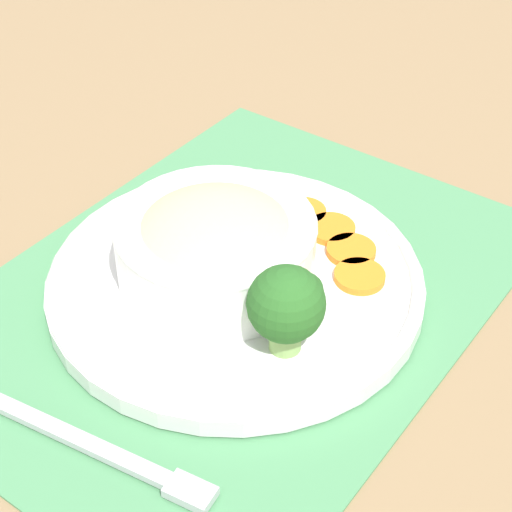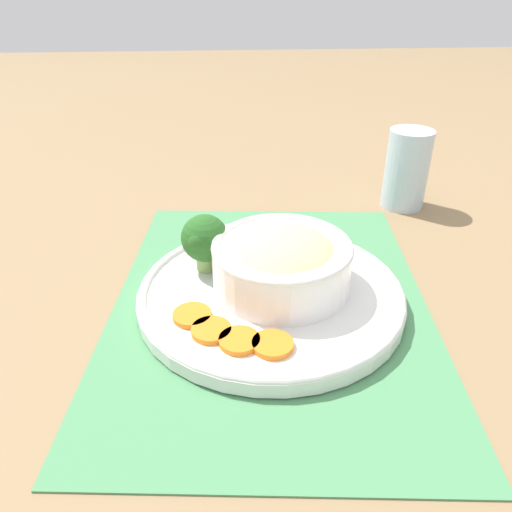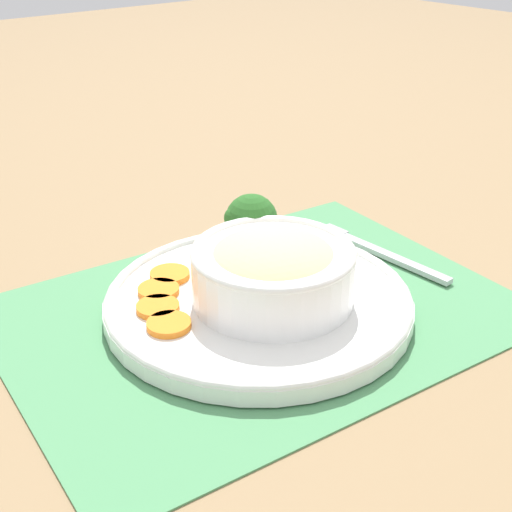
{
  "view_description": "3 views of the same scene",
  "coord_description": "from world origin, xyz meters",
  "px_view_note": "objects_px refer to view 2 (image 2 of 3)",
  "views": [
    {
      "loc": [
        0.45,
        0.29,
        0.47
      ],
      "look_at": [
        -0.01,
        0.02,
        0.04
      ],
      "focal_mm": 60.0,
      "sensor_mm": 36.0,
      "label": 1
    },
    {
      "loc": [
        -0.48,
        0.05,
        0.35
      ],
      "look_at": [
        0.02,
        0.02,
        0.05
      ],
      "focal_mm": 35.0,
      "sensor_mm": 36.0,
      "label": 2
    },
    {
      "loc": [
        -0.39,
        -0.48,
        0.38
      ],
      "look_at": [
        0.01,
        0.02,
        0.05
      ],
      "focal_mm": 50.0,
      "sensor_mm": 36.0,
      "label": 3
    }
  ],
  "objects_px": {
    "broccoli_floret": "(205,239)",
    "water_glass": "(406,173)",
    "bowl": "(282,261)",
    "fork": "(242,227)"
  },
  "relations": [
    {
      "from": "bowl",
      "to": "broccoli_floret",
      "type": "relative_size",
      "value": 2.23
    },
    {
      "from": "broccoli_floret",
      "to": "fork",
      "type": "height_order",
      "value": "broccoli_floret"
    },
    {
      "from": "fork",
      "to": "bowl",
      "type": "bearing_deg",
      "value": -170.99
    },
    {
      "from": "bowl",
      "to": "water_glass",
      "type": "xyz_separation_m",
      "value": [
        0.25,
        -0.23,
        0.0
      ]
    },
    {
      "from": "bowl",
      "to": "broccoli_floret",
      "type": "xyz_separation_m",
      "value": [
        0.04,
        0.09,
        0.01
      ]
    },
    {
      "from": "broccoli_floret",
      "to": "fork",
      "type": "relative_size",
      "value": 0.39
    },
    {
      "from": "bowl",
      "to": "fork",
      "type": "distance_m",
      "value": 0.19
    },
    {
      "from": "broccoli_floret",
      "to": "water_glass",
      "type": "height_order",
      "value": "water_glass"
    },
    {
      "from": "broccoli_floret",
      "to": "water_glass",
      "type": "relative_size",
      "value": 0.57
    },
    {
      "from": "bowl",
      "to": "fork",
      "type": "relative_size",
      "value": 0.88
    }
  ]
}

